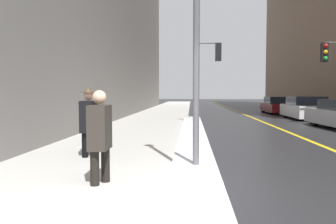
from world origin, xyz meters
TOP-DOWN VIEW (x-y plane):
  - ground_plane at (0.00, 0.00)m, footprint 160.00×160.00m
  - sidewalk_slab at (-2.00, 15.00)m, footprint 4.00×80.00m
  - road_centre_stripe at (4.00, 15.00)m, footprint 0.16×80.00m
  - snow_bank_curb at (0.25, 6.37)m, footprint 0.84×15.36m
  - traffic_light_near at (1.09, 12.40)m, footprint 1.31×0.32m
  - traffic_light_far at (6.81, 11.50)m, footprint 1.31×0.33m
  - pedestrian_trailing at (-1.33, 1.01)m, footprint 0.31×0.72m
  - pedestrian_in_fedora at (-2.25, 3.30)m, footprint 0.36×0.52m
  - parked_car_white at (6.93, 15.57)m, footprint 1.95×4.16m
  - parked_car_maroon at (6.65, 20.82)m, footprint 1.74×4.24m

SIDE VIEW (x-z plane):
  - ground_plane at x=0.00m, z-range 0.00..0.00m
  - road_centre_stripe at x=4.00m, z-range 0.00..0.00m
  - sidewalk_slab at x=-2.00m, z-range 0.00..0.01m
  - snow_bank_curb at x=0.25m, z-range 0.00..0.21m
  - parked_car_maroon at x=6.65m, z-range -0.04..1.22m
  - parked_car_white at x=6.93m, z-range -0.04..1.30m
  - pedestrian_trailing at x=-1.33m, z-range 0.08..1.67m
  - pedestrian_in_fedora at x=-2.25m, z-range 0.08..1.76m
  - traffic_light_far at x=6.81m, z-range 0.90..4.93m
  - traffic_light_near at x=1.09m, z-range 0.94..5.13m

